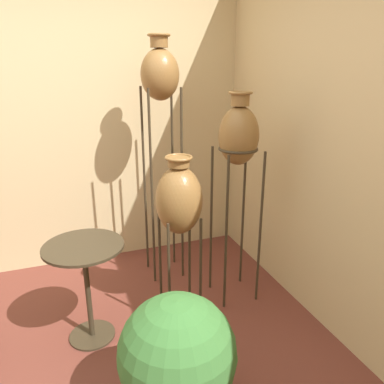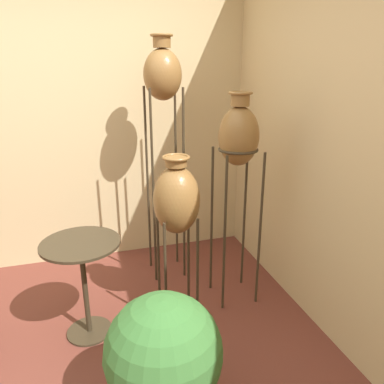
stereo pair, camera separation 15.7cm
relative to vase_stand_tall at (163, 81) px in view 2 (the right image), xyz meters
The scene contains 7 objects.
wall_back 1.02m from the vase_stand_tall, 147.93° to the left, with size 7.39×0.06×2.70m.
wall_right 1.54m from the vase_stand_tall, 53.34° to the right, with size 0.06×7.39×2.70m.
vase_stand_tall is the anchor object (origin of this frame).
vase_stand_medium 0.78m from the vase_stand_tall, 50.96° to the right, with size 0.30×0.30×1.62m.
vase_stand_short 0.99m from the vase_stand_tall, 95.71° to the right, with size 0.32×0.32×1.22m.
side_table 1.51m from the vase_stand_tall, 137.44° to the right, with size 0.52×0.52×0.70m.
potted_plant 1.97m from the vase_stand_tall, 103.50° to the right, with size 0.60×0.60×0.74m.
Camera 2 is at (0.18, -1.75, 1.79)m, focal length 35.00 mm.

